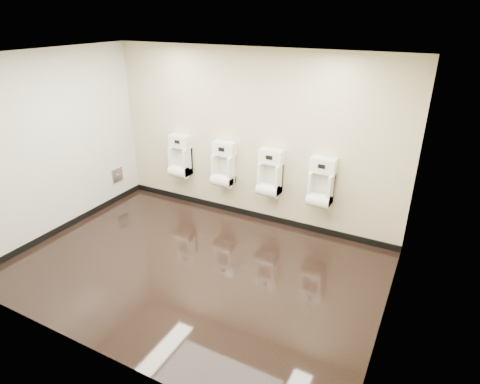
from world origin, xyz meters
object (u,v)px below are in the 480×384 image
Objects in this scene: urinal_0 at (180,159)px; urinal_1 at (223,168)px; access_panel at (117,175)px; urinal_2 at (270,177)px; urinal_3 at (321,186)px.

urinal_1 is (0.89, 0.00, 0.00)m from urinal_0.
urinal_0 is at bearing 180.00° from urinal_1.
urinal_1 is at bearing 11.61° from access_panel.
access_panel is 0.34× the size of urinal_2.
urinal_0 is at bearing 180.00° from urinal_3.
access_panel is 0.34× the size of urinal_1.
urinal_0 and urinal_3 have the same top height.
urinal_3 is (2.58, 0.00, 0.00)m from urinal_0.
urinal_2 is (0.85, 0.00, 0.00)m from urinal_1.
urinal_0 is at bearing 180.00° from urinal_2.
access_panel is at bearing -171.77° from urinal_2.
urinal_1 is 0.85m from urinal_2.
access_panel is at bearing -159.98° from urinal_0.
access_panel is at bearing -168.39° from urinal_1.
urinal_2 is (1.74, 0.00, 0.00)m from urinal_0.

